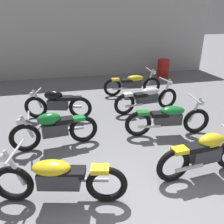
{
  "coord_description": "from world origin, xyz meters",
  "views": [
    {
      "loc": [
        -1.2,
        -2.28,
        2.82
      ],
      "look_at": [
        0.0,
        2.82,
        0.55
      ],
      "focal_mm": 36.17,
      "sensor_mm": 36.0,
      "label": 1
    }
  ],
  "objects_px": {
    "motorcycle_right_row_1": "(169,118)",
    "motorcycle_right_row_2": "(147,98)",
    "motorcycle_left_row_0": "(58,178)",
    "motorcycle_left_row_1": "(54,129)",
    "motorcycle_left_row_2": "(57,104)",
    "motorcycle_right_row_3": "(133,84)",
    "motorcycle_right_row_0": "(205,153)",
    "oil_drum": "(163,68)"
  },
  "relations": [
    {
      "from": "motorcycle_left_row_0",
      "to": "motorcycle_right_row_1",
      "type": "distance_m",
      "value": 3.17
    },
    {
      "from": "motorcycle_right_row_2",
      "to": "motorcycle_left_row_0",
      "type": "bearing_deg",
      "value": -130.67
    },
    {
      "from": "motorcycle_right_row_0",
      "to": "motorcycle_right_row_1",
      "type": "height_order",
      "value": "motorcycle_right_row_1"
    },
    {
      "from": "motorcycle_left_row_0",
      "to": "motorcycle_right_row_3",
      "type": "bearing_deg",
      "value": 59.71
    },
    {
      "from": "motorcycle_right_row_1",
      "to": "motorcycle_right_row_2",
      "type": "height_order",
      "value": "same"
    },
    {
      "from": "motorcycle_left_row_2",
      "to": "motorcycle_right_row_1",
      "type": "height_order",
      "value": "motorcycle_right_row_1"
    },
    {
      "from": "motorcycle_left_row_0",
      "to": "motorcycle_right_row_2",
      "type": "bearing_deg",
      "value": 49.33
    },
    {
      "from": "motorcycle_right_row_0",
      "to": "motorcycle_right_row_1",
      "type": "relative_size",
      "value": 0.91
    },
    {
      "from": "motorcycle_right_row_2",
      "to": "oil_drum",
      "type": "distance_m",
      "value": 4.48
    },
    {
      "from": "oil_drum",
      "to": "motorcycle_right_row_3",
      "type": "bearing_deg",
      "value": -135.3
    },
    {
      "from": "motorcycle_left_row_0",
      "to": "oil_drum",
      "type": "height_order",
      "value": "motorcycle_left_row_0"
    },
    {
      "from": "motorcycle_left_row_2",
      "to": "motorcycle_right_row_0",
      "type": "bearing_deg",
      "value": -50.62
    },
    {
      "from": "motorcycle_right_row_0",
      "to": "motorcycle_left_row_0",
      "type": "bearing_deg",
      "value": -178.23
    },
    {
      "from": "motorcycle_left_row_0",
      "to": "oil_drum",
      "type": "xyz_separation_m",
      "value": [
        5.07,
        7.03,
        -0.03
      ]
    },
    {
      "from": "motorcycle_left_row_2",
      "to": "motorcycle_right_row_2",
      "type": "bearing_deg",
      "value": -2.12
    },
    {
      "from": "motorcycle_left_row_0",
      "to": "motorcycle_right_row_3",
      "type": "height_order",
      "value": "same"
    },
    {
      "from": "motorcycle_left_row_0",
      "to": "motorcycle_right_row_0",
      "type": "height_order",
      "value": "motorcycle_left_row_0"
    },
    {
      "from": "motorcycle_left_row_1",
      "to": "motorcycle_left_row_0",
      "type": "bearing_deg",
      "value": -88.07
    },
    {
      "from": "motorcycle_left_row_1",
      "to": "motorcycle_right_row_1",
      "type": "relative_size",
      "value": 0.91
    },
    {
      "from": "motorcycle_left_row_2",
      "to": "motorcycle_right_row_2",
      "type": "xyz_separation_m",
      "value": [
        2.72,
        -0.1,
        -0.01
      ]
    },
    {
      "from": "motorcycle_left_row_2",
      "to": "oil_drum",
      "type": "distance_m",
      "value": 6.28
    },
    {
      "from": "motorcycle_left_row_0",
      "to": "motorcycle_right_row_1",
      "type": "xyz_separation_m",
      "value": [
        2.7,
        1.66,
        0.0
      ]
    },
    {
      "from": "motorcycle_left_row_0",
      "to": "motorcycle_right_row_1",
      "type": "relative_size",
      "value": 0.98
    },
    {
      "from": "motorcycle_left_row_1",
      "to": "oil_drum",
      "type": "relative_size",
      "value": 2.32
    },
    {
      "from": "motorcycle_left_row_0",
      "to": "motorcycle_right_row_2",
      "type": "relative_size",
      "value": 0.98
    },
    {
      "from": "motorcycle_right_row_1",
      "to": "motorcycle_right_row_2",
      "type": "bearing_deg",
      "value": 88.39
    },
    {
      "from": "motorcycle_right_row_1",
      "to": "motorcycle_right_row_2",
      "type": "relative_size",
      "value": 1.0
    },
    {
      "from": "motorcycle_right_row_0",
      "to": "oil_drum",
      "type": "distance_m",
      "value": 7.36
    },
    {
      "from": "motorcycle_right_row_1",
      "to": "motorcycle_right_row_2",
      "type": "xyz_separation_m",
      "value": [
        0.04,
        1.54,
        0.0
      ]
    },
    {
      "from": "motorcycle_right_row_2",
      "to": "oil_drum",
      "type": "xyz_separation_m",
      "value": [
        2.32,
        3.84,
        -0.03
      ]
    },
    {
      "from": "motorcycle_left_row_0",
      "to": "motorcycle_left_row_2",
      "type": "xyz_separation_m",
      "value": [
        0.03,
        3.3,
        0.01
      ]
    },
    {
      "from": "motorcycle_right_row_2",
      "to": "oil_drum",
      "type": "relative_size",
      "value": 2.55
    },
    {
      "from": "motorcycle_left_row_2",
      "to": "motorcycle_right_row_0",
      "type": "height_order",
      "value": "same"
    },
    {
      "from": "motorcycle_left_row_0",
      "to": "motorcycle_right_row_0",
      "type": "relative_size",
      "value": 1.08
    },
    {
      "from": "motorcycle_right_row_0",
      "to": "oil_drum",
      "type": "height_order",
      "value": "motorcycle_right_row_0"
    },
    {
      "from": "motorcycle_right_row_1",
      "to": "motorcycle_right_row_0",
      "type": "bearing_deg",
      "value": -91.4
    },
    {
      "from": "oil_drum",
      "to": "motorcycle_right_row_2",
      "type": "bearing_deg",
      "value": -121.18
    },
    {
      "from": "motorcycle_left_row_0",
      "to": "motorcycle_right_row_3",
      "type": "relative_size",
      "value": 0.98
    },
    {
      "from": "motorcycle_right_row_2",
      "to": "motorcycle_right_row_3",
      "type": "distance_m",
      "value": 1.58
    },
    {
      "from": "motorcycle_right_row_0",
      "to": "oil_drum",
      "type": "relative_size",
      "value": 2.32
    },
    {
      "from": "motorcycle_right_row_3",
      "to": "oil_drum",
      "type": "height_order",
      "value": "motorcycle_right_row_3"
    },
    {
      "from": "motorcycle_right_row_1",
      "to": "oil_drum",
      "type": "xyz_separation_m",
      "value": [
        2.36,
        5.38,
        -0.03
      ]
    }
  ]
}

